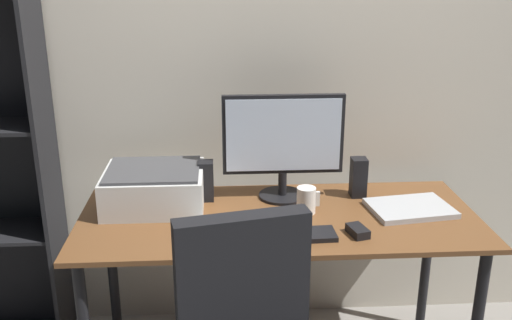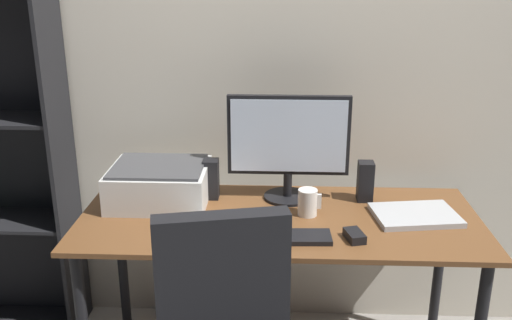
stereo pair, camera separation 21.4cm
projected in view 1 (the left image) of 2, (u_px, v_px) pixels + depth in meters
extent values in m
cube|color=beige|center=(269.00, 55.00, 2.57)|extent=(6.40, 0.10, 2.60)
cube|color=brown|center=(279.00, 218.00, 2.28)|extent=(1.58, 0.67, 0.02)
cylinder|color=black|center=(113.00, 271.00, 2.61)|extent=(0.04, 0.04, 0.72)
cylinder|color=black|center=(426.00, 261.00, 2.70)|extent=(0.04, 0.04, 0.72)
cylinder|color=black|center=(282.00, 195.00, 2.46)|extent=(0.20, 0.20, 0.01)
cylinder|color=black|center=(282.00, 183.00, 2.44)|extent=(0.04, 0.04, 0.10)
cube|color=black|center=(283.00, 134.00, 2.37)|extent=(0.50, 0.03, 0.33)
cube|color=silver|center=(284.00, 135.00, 2.35)|extent=(0.47, 0.01, 0.30)
cube|color=black|center=(296.00, 235.00, 2.09)|extent=(0.29, 0.12, 0.02)
cube|color=black|center=(358.00, 231.00, 2.11)|extent=(0.08, 0.11, 0.03)
cylinder|color=white|center=(306.00, 200.00, 2.29)|extent=(0.08, 0.08, 0.11)
cube|color=white|center=(318.00, 199.00, 2.29)|extent=(0.02, 0.01, 0.06)
cube|color=#B7BABC|center=(410.00, 208.00, 2.32)|extent=(0.35, 0.27, 0.02)
cube|color=black|center=(206.00, 181.00, 2.40)|extent=(0.06, 0.07, 0.17)
cube|color=black|center=(358.00, 177.00, 2.44)|extent=(0.06, 0.07, 0.17)
cube|color=silver|center=(154.00, 189.00, 2.35)|extent=(0.40, 0.34, 0.15)
cube|color=#424244|center=(153.00, 170.00, 2.32)|extent=(0.37, 0.31, 0.01)
cube|color=white|center=(218.00, 238.00, 2.09)|extent=(0.27, 0.34, 0.00)
cube|color=black|center=(243.00, 295.00, 1.72)|extent=(0.41, 0.15, 0.52)
cube|color=black|center=(50.00, 180.00, 2.47)|extent=(0.02, 0.28, 1.61)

